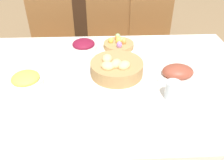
{
  "coord_description": "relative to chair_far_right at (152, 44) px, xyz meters",
  "views": [
    {
      "loc": [
        -0.02,
        -1.13,
        1.55
      ],
      "look_at": [
        0.02,
        -0.08,
        0.81
      ],
      "focal_mm": 38.0,
      "sensor_mm": 36.0,
      "label": 1
    }
  ],
  "objects": [
    {
      "name": "bread_basket",
      "position": [
        -0.41,
        -0.89,
        0.31
      ],
      "size": [
        0.31,
        0.31,
        0.12
      ],
      "color": "#AD8451",
      "rests_on": "dining_table"
    },
    {
      "name": "knife",
      "position": [
        -0.22,
        -1.3,
        0.26
      ],
      "size": [
        0.01,
        0.16,
        0.0
      ],
      "rotation": [
        0.0,
        0.0,
        -0.02
      ],
      "color": "silver",
      "rests_on": "dining_table"
    },
    {
      "name": "dining_table",
      "position": [
        -0.46,
        -0.92,
        -0.13
      ],
      "size": [
        1.74,
        1.13,
        0.77
      ],
      "color": "white",
      "rests_on": "ground"
    },
    {
      "name": "fork",
      "position": [
        -0.53,
        -1.3,
        0.26
      ],
      "size": [
        0.01,
        0.16,
        0.0
      ],
      "rotation": [
        0.0,
        0.0,
        -0.02
      ],
      "color": "silver",
      "rests_on": "dining_table"
    },
    {
      "name": "butter_dish",
      "position": [
        -0.62,
        -1.11,
        0.28
      ],
      "size": [
        0.13,
        0.08,
        0.03
      ],
      "color": "white",
      "rests_on": "dining_table"
    },
    {
      "name": "ground_plane",
      "position": [
        -0.46,
        -0.92,
        -0.51
      ],
      "size": [
        12.0,
        12.0,
        0.0
      ],
      "primitive_type": "plane",
      "color": "#937551"
    },
    {
      "name": "spoon",
      "position": [
        -0.19,
        -1.3,
        0.26
      ],
      "size": [
        0.01,
        0.16,
        0.0
      ],
      "rotation": [
        0.0,
        0.0,
        0.02
      ],
      "color": "silver",
      "rests_on": "dining_table"
    },
    {
      "name": "egg_basket",
      "position": [
        -0.37,
        -0.55,
        0.29
      ],
      "size": [
        0.21,
        0.21,
        0.08
      ],
      "color": "#AD8451",
      "rests_on": "dining_table"
    },
    {
      "name": "beet_salad_bowl",
      "position": [
        -0.61,
        -0.61,
        0.3
      ],
      "size": [
        0.18,
        0.18,
        0.09
      ],
      "color": "white",
      "rests_on": "dining_table"
    },
    {
      "name": "drinking_cup",
      "position": [
        -0.14,
        -1.13,
        0.31
      ],
      "size": [
        0.08,
        0.08,
        0.1
      ],
      "color": "silver",
      "rests_on": "dining_table"
    },
    {
      "name": "chair_far_left",
      "position": [
        -0.96,
        0.0,
        0.0
      ],
      "size": [
        0.45,
        0.45,
        0.95
      ],
      "rotation": [
        0.0,
        0.0,
        0.07
      ],
      "color": "brown",
      "rests_on": "ground"
    },
    {
      "name": "ham_platter",
      "position": [
        -0.05,
        -0.93,
        0.29
      ],
      "size": [
        0.28,
        0.19,
        0.08
      ],
      "color": "white",
      "rests_on": "dining_table"
    },
    {
      "name": "pineapple_bowl",
      "position": [
        -0.9,
        -1.0,
        0.3
      ],
      "size": [
        0.17,
        0.17,
        0.09
      ],
      "color": "silver",
      "rests_on": "dining_table"
    },
    {
      "name": "chair_far_right",
      "position": [
        0.0,
        0.0,
        0.0
      ],
      "size": [
        0.46,
        0.46,
        0.95
      ],
      "rotation": [
        0.0,
        0.0,
        0.11
      ],
      "color": "brown",
      "rests_on": "ground"
    },
    {
      "name": "sideboard",
      "position": [
        -0.53,
        0.96,
        -0.09
      ],
      "size": [
        1.49,
        0.44,
        0.85
      ],
      "color": "#3D2616",
      "rests_on": "ground"
    },
    {
      "name": "chair_far_center",
      "position": [
        -0.42,
        0.0,
        0.0
      ],
      "size": [
        0.45,
        0.45,
        0.95
      ],
      "rotation": [
        0.0,
        0.0,
        -0.06
      ],
      "color": "brown",
      "rests_on": "ground"
    },
    {
      "name": "dinner_plate",
      "position": [
        -0.37,
        -1.3,
        0.27
      ],
      "size": [
        0.26,
        0.26,
        0.01
      ],
      "color": "white",
      "rests_on": "dining_table"
    }
  ]
}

